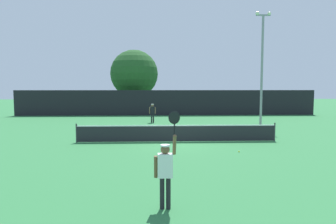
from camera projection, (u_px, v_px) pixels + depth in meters
ground_plane at (177, 142)px, 17.20m from camera, size 120.00×120.00×0.00m
tennis_net at (177, 133)px, 17.16m from camera, size 11.37×0.08×1.07m
perimeter_fence at (167, 103)px, 33.12m from camera, size 32.91×0.12×2.76m
player_serving at (166, 166)px, 7.68m from camera, size 0.67×0.39×2.51m
player_receiving at (152, 111)px, 26.34m from camera, size 0.57×0.24×1.63m
tennis_ball at (239, 152)px, 14.45m from camera, size 0.07×0.07×0.07m
light_pole at (262, 63)px, 23.03m from camera, size 1.18×0.28×8.78m
large_tree at (134, 74)px, 36.97m from camera, size 5.82×5.82×7.63m
parked_car_near at (145, 105)px, 39.67m from camera, size 2.35×4.38×1.69m
parked_car_mid at (246, 105)px, 39.23m from camera, size 2.17×4.31×1.69m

